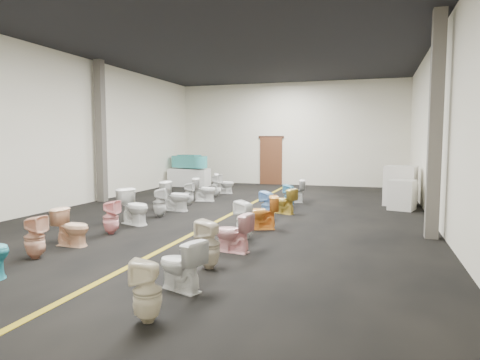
% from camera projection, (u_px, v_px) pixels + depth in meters
% --- Properties ---
extents(floor, '(16.00, 16.00, 0.00)m').
position_uv_depth(floor, '(232.00, 214.00, 11.48)').
color(floor, black).
rests_on(floor, ground).
extents(ceiling, '(16.00, 16.00, 0.00)m').
position_uv_depth(ceiling, '(232.00, 42.00, 11.07)').
color(ceiling, black).
rests_on(ceiling, ground).
extents(wall_back, '(10.00, 0.00, 10.00)m').
position_uv_depth(wall_back, '(289.00, 134.00, 18.88)').
color(wall_back, beige).
rests_on(wall_back, ground).
extents(wall_left, '(0.00, 16.00, 16.00)m').
position_uv_depth(wall_left, '(73.00, 131.00, 12.77)').
color(wall_left, beige).
rests_on(wall_left, ground).
extents(wall_right, '(0.00, 16.00, 16.00)m').
position_uv_depth(wall_right, '(438.00, 128.00, 9.79)').
color(wall_right, beige).
rests_on(wall_right, ground).
extents(aisle_stripe, '(0.12, 15.60, 0.01)m').
position_uv_depth(aisle_stripe, '(232.00, 214.00, 11.48)').
color(aisle_stripe, olive).
rests_on(aisle_stripe, floor).
extents(back_door, '(1.00, 0.10, 2.10)m').
position_uv_depth(back_door, '(271.00, 161.00, 19.17)').
color(back_door, '#562D19').
rests_on(back_door, floor).
extents(door_frame, '(1.15, 0.08, 0.10)m').
position_uv_depth(door_frame, '(271.00, 137.00, 19.08)').
color(door_frame, '#331C11').
rests_on(door_frame, back_door).
extents(column_left, '(0.25, 0.25, 4.50)m').
position_uv_depth(column_left, '(101.00, 131.00, 13.64)').
color(column_left, '#59544C').
rests_on(column_left, floor).
extents(column_right, '(0.25, 0.25, 4.50)m').
position_uv_depth(column_right, '(435.00, 126.00, 8.44)').
color(column_right, '#59544C').
rests_on(column_right, floor).
extents(display_table, '(1.72, 0.91, 0.75)m').
position_uv_depth(display_table, '(189.00, 177.00, 18.44)').
color(display_table, white).
rests_on(display_table, floor).
extents(bathtub, '(1.80, 1.05, 0.55)m').
position_uv_depth(bathtub, '(189.00, 161.00, 18.37)').
color(bathtub, teal).
rests_on(bathtub, display_table).
extents(appliance_crate_a, '(0.83, 0.83, 0.85)m').
position_uv_depth(appliance_crate_a, '(402.00, 195.00, 12.12)').
color(appliance_crate_a, silver).
rests_on(appliance_crate_a, floor).
extents(appliance_crate_b, '(1.04, 1.04, 1.20)m').
position_uv_depth(appliance_crate_b, '(400.00, 186.00, 12.97)').
color(appliance_crate_b, silver).
rests_on(appliance_crate_b, floor).
extents(appliance_crate_c, '(0.76, 0.76, 0.76)m').
position_uv_depth(appliance_crate_c, '(398.00, 188.00, 14.32)').
color(appliance_crate_c, silver).
rests_on(appliance_crate_c, floor).
extents(appliance_crate_d, '(0.77, 0.77, 0.89)m').
position_uv_depth(appliance_crate_d, '(396.00, 182.00, 15.76)').
color(appliance_crate_d, silver).
rests_on(appliance_crate_d, floor).
extents(toilet_left_1, '(0.36, 0.35, 0.73)m').
position_uv_depth(toilet_left_1, '(35.00, 237.00, 7.09)').
color(toilet_left_1, '#EBAF8F').
rests_on(toilet_left_1, floor).
extents(toilet_left_2, '(0.70, 0.42, 0.71)m').
position_uv_depth(toilet_left_2, '(72.00, 227.00, 7.97)').
color(toilet_left_2, '#FFC599').
rests_on(toilet_left_2, floor).
extents(toilet_left_3, '(0.35, 0.34, 0.72)m').
position_uv_depth(toilet_left_3, '(111.00, 217.00, 8.96)').
color(toilet_left_3, '#FAA7A9').
rests_on(toilet_left_3, floor).
extents(toilet_left_4, '(0.93, 0.72, 0.83)m').
position_uv_depth(toilet_left_4, '(135.00, 207.00, 10.01)').
color(toilet_left_4, white).
rests_on(toilet_left_4, floor).
extents(toilet_left_5, '(0.43, 0.43, 0.75)m').
position_uv_depth(toilet_left_5, '(160.00, 203.00, 10.96)').
color(toilet_left_5, silver).
rests_on(toilet_left_5, floor).
extents(toilet_left_6, '(0.81, 0.46, 0.83)m').
position_uv_depth(toilet_left_6, '(176.00, 196.00, 11.95)').
color(toilet_left_6, white).
rests_on(toilet_left_6, floor).
extents(toilet_left_7, '(0.36, 0.36, 0.69)m').
position_uv_depth(toilet_left_7, '(189.00, 194.00, 13.01)').
color(toilet_left_7, silver).
rests_on(toilet_left_7, floor).
extents(toilet_left_8, '(0.80, 0.55, 0.75)m').
position_uv_depth(toilet_left_8, '(205.00, 190.00, 13.86)').
color(toilet_left_8, white).
rests_on(toilet_left_8, floor).
extents(toilet_left_9, '(0.43, 0.43, 0.79)m').
position_uv_depth(toilet_left_9, '(216.00, 186.00, 14.91)').
color(toilet_left_9, white).
rests_on(toilet_left_9, floor).
extents(toilet_left_10, '(0.84, 0.67, 0.75)m').
position_uv_depth(toilet_left_10, '(224.00, 183.00, 15.86)').
color(toilet_left_10, white).
rests_on(toilet_left_10, floor).
extents(toilet_right_0, '(0.39, 0.38, 0.70)m').
position_uv_depth(toilet_right_0, '(147.00, 291.00, 4.60)').
color(toilet_right_0, beige).
rests_on(toilet_right_0, floor).
extents(toilet_right_1, '(0.77, 0.60, 0.69)m').
position_uv_depth(toilet_right_1, '(181.00, 264.00, 5.60)').
color(toilet_right_1, white).
rests_on(toilet_right_1, floor).
extents(toilet_right_2, '(0.39, 0.39, 0.76)m').
position_uv_depth(toilet_right_2, '(209.00, 244.00, 6.53)').
color(toilet_right_2, beige).
rests_on(toilet_right_2, floor).
extents(toilet_right_3, '(0.74, 0.50, 0.70)m').
position_uv_depth(toilet_right_3, '(233.00, 232.00, 7.52)').
color(toilet_right_3, '#F9B3B5').
rests_on(toilet_right_3, floor).
extents(toilet_right_4, '(0.46, 0.46, 0.78)m').
position_uv_depth(toilet_right_4, '(245.00, 220.00, 8.50)').
color(toilet_right_4, white).
rests_on(toilet_right_4, floor).
extents(toilet_right_5, '(0.83, 0.64, 0.75)m').
position_uv_depth(toilet_right_5, '(261.00, 213.00, 9.46)').
color(toilet_right_5, orange).
rests_on(toilet_right_5, floor).
extents(toilet_right_6, '(0.43, 0.43, 0.72)m').
position_uv_depth(toilet_right_6, '(268.00, 205.00, 10.61)').
color(toilet_right_6, '#7DB1EA').
rests_on(toilet_right_6, floor).
extents(toilet_right_7, '(0.77, 0.62, 0.69)m').
position_uv_depth(toilet_right_7, '(284.00, 201.00, 11.48)').
color(toilet_right_7, gold).
rests_on(toilet_right_7, floor).
extents(toilet_right_8, '(0.37, 0.37, 0.68)m').
position_uv_depth(toilet_right_8, '(289.00, 196.00, 12.53)').
color(toilet_right_8, '#68BBDF').
rests_on(toilet_right_8, floor).
extents(toilet_right_9, '(0.80, 0.58, 0.74)m').
position_uv_depth(toilet_right_9, '(293.00, 191.00, 13.53)').
color(toilet_right_9, silver).
rests_on(toilet_right_9, floor).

